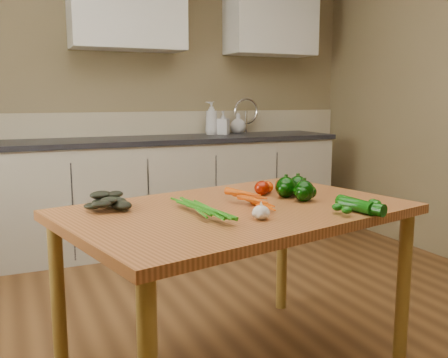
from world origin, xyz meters
TOP-DOWN VIEW (x-y plane):
  - room at (0.00, 0.17)m, footprint 4.04×5.04m
  - counter_run at (0.21, 2.19)m, footprint 2.84×0.64m
  - upper_cabinets at (0.51, 2.32)m, footprint 2.15×0.35m
  - table at (-0.17, 0.12)m, footprint 1.59×1.22m
  - soap_bottle_a at (0.61, 2.30)m, footprint 0.16×0.16m
  - soap_bottle_b at (0.71, 2.27)m, footprint 0.13×0.13m
  - soap_bottle_c at (0.89, 2.35)m, footprint 0.15×0.15m
  - carrot_bunch at (-0.19, 0.09)m, footprint 0.30×0.26m
  - leafy_greens at (-0.69, 0.30)m, footprint 0.20×0.18m
  - garlic_bulb at (-0.18, -0.12)m, footprint 0.07×0.07m
  - pepper_a at (0.12, 0.22)m, footprint 0.09×0.09m
  - pepper_b at (0.21, 0.25)m, footprint 0.09×0.09m
  - pepper_c at (0.15, 0.11)m, footprint 0.09×0.09m
  - tomato_a at (0.05, 0.31)m, footprint 0.07×0.07m
  - tomato_b at (0.10, 0.35)m, footprint 0.06×0.06m
  - tomato_c at (0.19, 0.37)m, footprint 0.07×0.07m
  - zucchini_a at (0.24, -0.14)m, footprint 0.07×0.20m
  - zucchini_b at (0.24, -0.18)m, footprint 0.11×0.21m

SIDE VIEW (x-z plane):
  - counter_run at x=0.21m, z-range -0.11..1.03m
  - table at x=-0.17m, z-range 0.30..1.06m
  - zucchini_b at x=0.24m, z-range 0.76..0.82m
  - zucchini_a at x=0.24m, z-range 0.76..0.82m
  - garlic_bulb at x=-0.18m, z-range 0.76..0.82m
  - tomato_b at x=0.10m, z-range 0.76..0.82m
  - tomato_c at x=0.19m, z-range 0.76..0.82m
  - tomato_a at x=0.05m, z-range 0.76..0.83m
  - carrot_bunch at x=-0.19m, z-range 0.76..0.83m
  - pepper_b at x=0.21m, z-range 0.76..0.85m
  - pepper_c at x=0.15m, z-range 0.76..0.86m
  - pepper_a at x=0.12m, z-range 0.76..0.86m
  - leafy_greens at x=-0.69m, z-range 0.76..0.86m
  - soap_bottle_c at x=0.89m, z-range 0.90..1.08m
  - soap_bottle_b at x=0.71m, z-range 0.90..1.11m
  - soap_bottle_a at x=0.61m, z-range 0.90..1.19m
  - room at x=0.00m, z-range -0.07..2.57m
  - upper_cabinets at x=0.51m, z-range 1.60..2.30m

